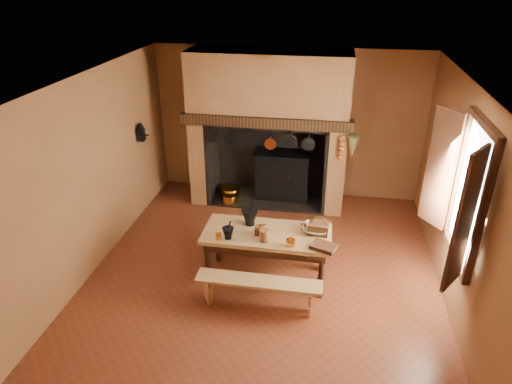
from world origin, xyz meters
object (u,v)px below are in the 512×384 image
work_table (267,240)px  coffee_grinder (259,230)px  wicker_basket (319,228)px  mixing_bowl (316,229)px  bench_front (259,287)px  iron_range (283,174)px

work_table → coffee_grinder: 0.22m
coffee_grinder → work_table: bearing=31.2°
work_table → wicker_basket: wicker_basket is taller
coffee_grinder → mixing_bowl: 0.79m
coffee_grinder → wicker_basket: size_ratio=0.58×
work_table → mixing_bowl: 0.69m
bench_front → iron_range: bearing=91.6°
iron_range → bench_front: size_ratio=0.98×
work_table → bench_front: bearing=-90.0°
mixing_bowl → wicker_basket: 0.06m
iron_range → bench_front: bearing=-88.4°
iron_range → work_table: bearing=-87.9°
bench_front → wicker_basket: bearing=48.1°
iron_range → work_table: iron_range is taller
coffee_grinder → wicker_basket: (0.80, 0.17, 0.02)m
work_table → mixing_bowl: (0.66, 0.12, 0.17)m
mixing_bowl → coffee_grinder: bearing=-165.5°
mixing_bowl → wicker_basket: bearing=-37.7°
iron_range → wicker_basket: 2.64m
wicker_basket → work_table: bearing=-165.5°
bench_front → wicker_basket: (0.70, 0.78, 0.51)m
coffee_grinder → mixing_bowl: size_ratio=0.47×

